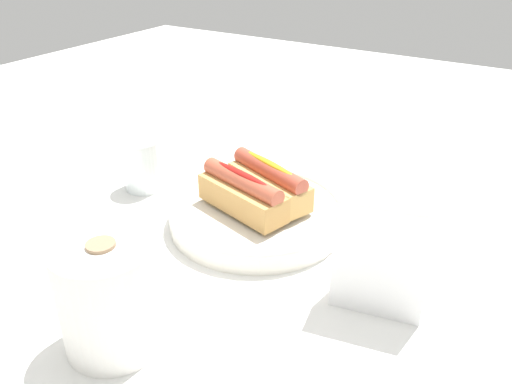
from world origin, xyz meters
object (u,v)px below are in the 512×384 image
serving_bowl (256,213)px  paper_towel_roll (109,296)px  hotdog_front (269,182)px  napkin_box (382,255)px  water_glass (142,167)px  hotdog_back (242,193)px

serving_bowl → paper_towel_roll: (0.00, 0.30, 0.05)m
hotdog_front → napkin_box: (-0.22, 0.11, 0.01)m
hotdog_front → paper_towel_roll: size_ratio=1.18×
water_glass → hotdog_front: bearing=-173.4°
serving_bowl → water_glass: (0.23, 0.00, 0.02)m
hotdog_back → paper_towel_roll: bearing=91.4°
paper_towel_roll → hotdog_back: bearing=-88.6°
water_glass → paper_towel_roll: bearing=128.0°
serving_bowl → hotdog_front: bearing=-106.0°
serving_bowl → napkin_box: napkin_box is taller
hotdog_front → paper_towel_roll: 0.33m
hotdog_front → napkin_box: 0.25m
paper_towel_roll → napkin_box: bearing=-136.5°
paper_towel_roll → napkin_box: size_ratio=0.89×
hotdog_front → water_glass: hotdog_front is taller
serving_bowl → hotdog_back: size_ratio=1.73×
serving_bowl → paper_towel_roll: bearing=89.9°
water_glass → napkin_box: 0.47m
napkin_box → paper_towel_roll: bearing=32.5°
serving_bowl → paper_towel_roll: 0.30m
napkin_box → hotdog_front: bearing=-37.5°
napkin_box → water_glass: bearing=-21.1°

